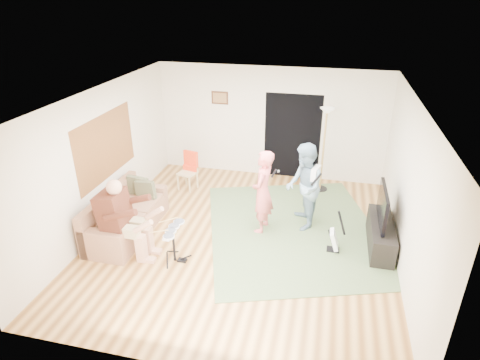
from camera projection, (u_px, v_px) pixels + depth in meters
name	position (u px, v px, depth m)	size (l,w,h in m)	color
floor	(243.00, 238.00, 7.62)	(6.00, 6.00, 0.00)	brown
walls	(243.00, 174.00, 7.04)	(5.50, 6.00, 2.70)	beige
ceiling	(243.00, 98.00, 6.46)	(6.00, 6.00, 0.00)	white
window_blinds	(106.00, 146.00, 7.69)	(2.05, 2.05, 0.00)	brown
doorway	(292.00, 137.00, 9.68)	(2.10, 2.10, 0.00)	black
picture_frame	(220.00, 98.00, 9.69)	(0.42, 0.03, 0.32)	#3F2314
area_rug	(293.00, 229.00, 7.89)	(3.20, 3.86, 0.02)	#50683F
sofa	(124.00, 219.00, 7.72)	(0.84, 2.03, 0.82)	#96674B
drummer	(126.00, 227.00, 6.94)	(0.94, 0.53, 1.44)	#4D2215
drum_kit	(174.00, 246.00, 6.88)	(0.37, 0.66, 0.68)	black
singer	(263.00, 192.00, 7.54)	(0.60, 0.40, 1.65)	#E26264
microphone	(274.00, 173.00, 7.33)	(0.06, 0.06, 0.24)	black
guitarist	(304.00, 187.00, 7.66)	(0.84, 0.65, 1.72)	#7494AA
guitar_held	(316.00, 173.00, 7.49)	(0.12, 0.60, 0.26)	silver
guitar_spare	(335.00, 240.00, 7.16)	(0.30, 0.27, 0.83)	black
torchiere_lamp	(325.00, 135.00, 8.88)	(0.35, 0.35, 1.97)	black
dining_chair	(188.00, 176.00, 9.40)	(0.46, 0.48, 0.89)	#C9B582
tv_cabinet	(380.00, 235.00, 7.27)	(0.40, 1.40, 0.50)	black
television	(383.00, 206.00, 7.02)	(0.06, 1.04, 0.63)	black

